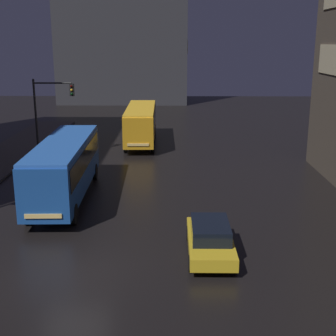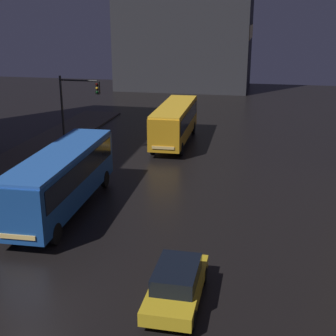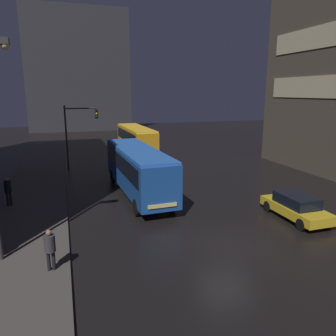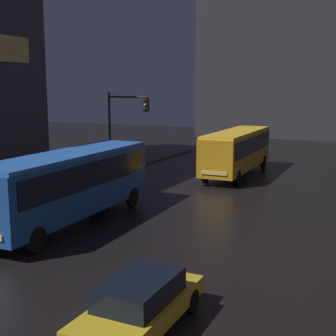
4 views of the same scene
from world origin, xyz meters
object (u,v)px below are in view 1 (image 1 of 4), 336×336
bus_near (65,164)px  bus_far (141,121)px  traffic_light_main (49,104)px  car_taxi (210,238)px

bus_near → bus_far: 15.13m
bus_far → traffic_light_main: size_ratio=1.73×
car_taxi → traffic_light_main: size_ratio=0.74×
bus_near → bus_far: size_ratio=1.04×
car_taxi → traffic_light_main: (-10.82, 17.18, 3.20)m
bus_far → traffic_light_main: 8.23m
bus_far → traffic_light_main: bearing=34.1°
bus_far → traffic_light_main: traffic_light_main is taller
bus_near → traffic_light_main: traffic_light_main is taller
traffic_light_main → bus_near: bearing=-71.7°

